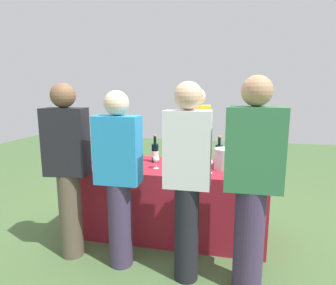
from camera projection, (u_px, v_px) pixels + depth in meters
name	position (u px, v px, depth m)	size (l,w,h in m)	color
ground_plane	(168.00, 231.00, 3.15)	(12.00, 12.00, 0.00)	#476638
tasting_table	(168.00, 199.00, 3.09)	(2.00, 0.77, 0.76)	maroon
wine_bottle_0	(155.00, 153.00, 3.15)	(0.08, 0.08, 0.31)	black
wine_bottle_1	(205.00, 153.00, 3.04)	(0.08, 0.08, 0.33)	black
wine_bottle_2	(219.00, 154.00, 3.04)	(0.08, 0.08, 0.32)	black
wine_bottle_3	(247.00, 157.00, 2.93)	(0.07, 0.07, 0.31)	black
wine_glass_0	(109.00, 155.00, 3.06)	(0.07, 0.07, 0.15)	silver
wine_glass_1	(115.00, 155.00, 3.02)	(0.07, 0.07, 0.15)	silver
wine_glass_2	(156.00, 160.00, 2.89)	(0.07, 0.07, 0.13)	silver
wine_glass_3	(174.00, 158.00, 2.89)	(0.07, 0.07, 0.14)	silver
wine_glass_4	(195.00, 160.00, 2.85)	(0.06, 0.06, 0.14)	silver
wine_glass_5	(209.00, 163.00, 2.72)	(0.07, 0.07, 0.14)	silver
ice_bucket	(225.00, 159.00, 2.86)	(0.23, 0.23, 0.21)	silver
server_pouring	(196.00, 145.00, 3.53)	(0.36, 0.23, 1.58)	black
guest_0	(68.00, 165.00, 2.55)	(0.40, 0.26, 1.61)	brown
guest_1	(119.00, 174.00, 2.41)	(0.38, 0.21, 1.55)	#3F3351
guest_2	(187.00, 176.00, 2.21)	(0.36, 0.22, 1.61)	black
guest_3	(252.00, 180.00, 2.10)	(0.42, 0.23, 1.65)	#3F3351
menu_board	(124.00, 166.00, 4.25)	(0.47, 0.03, 0.87)	white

